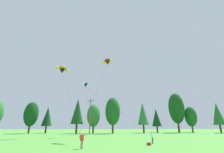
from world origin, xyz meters
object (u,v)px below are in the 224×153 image
(parafoil_kite_far_red_yellow, at_px, (108,62))
(picnic_cooler, at_px, (149,144))
(kite_flyer_mid, at_px, (152,136))
(parafoil_kite_high_orange, at_px, (62,70))
(parafoil_kite_mid_blue_white, at_px, (86,85))
(utility_pole, at_px, (90,115))
(kite_flyer_near, at_px, (82,139))

(parafoil_kite_far_red_yellow, height_order, picnic_cooler, parafoil_kite_far_red_yellow)
(kite_flyer_mid, height_order, picnic_cooler, kite_flyer_mid)
(parafoil_kite_high_orange, xyz_separation_m, parafoil_kite_mid_blue_white, (5.70, 1.42, -3.28))
(kite_flyer_mid, bearing_deg, parafoil_kite_mid_blue_white, 126.77)
(utility_pole, xyz_separation_m, parafoil_kite_far_red_yellow, (4.08, -18.92, 9.27))
(kite_flyer_near, distance_m, parafoil_kite_mid_blue_white, 22.25)
(parafoil_kite_mid_blue_white, bearing_deg, parafoil_kite_high_orange, -165.97)
(kite_flyer_near, distance_m, kite_flyer_mid, 10.35)
(kite_flyer_near, distance_m, picnic_cooler, 8.76)
(utility_pole, distance_m, kite_flyer_near, 29.42)
(kite_flyer_mid, distance_m, parafoil_kite_mid_blue_white, 21.58)
(kite_flyer_near, distance_m, parafoil_kite_high_orange, 24.05)
(parafoil_kite_high_orange, bearing_deg, parafoil_kite_far_red_yellow, -35.57)
(parafoil_kite_mid_blue_white, height_order, parafoil_kite_far_red_yellow, parafoil_kite_far_red_yellow)
(parafoil_kite_high_orange, relative_size, parafoil_kite_far_red_yellow, 1.40)
(parafoil_kite_far_red_yellow, distance_m, picnic_cooler, 17.07)
(utility_pole, distance_m, parafoil_kite_far_red_yellow, 21.46)
(kite_flyer_mid, xyz_separation_m, parafoil_kite_far_red_yellow, (-6.14, 5.78, 13.66))
(parafoil_kite_high_orange, xyz_separation_m, picnic_cooler, (15.68, -15.07, -15.27))
(utility_pole, height_order, kite_flyer_mid, utility_pole)
(utility_pole, height_order, picnic_cooler, utility_pole)
(kite_flyer_mid, height_order, parafoil_kite_mid_blue_white, parafoil_kite_mid_blue_white)
(utility_pole, height_order, kite_flyer_near, utility_pole)
(utility_pole, bearing_deg, parafoil_kite_high_orange, -119.95)
(utility_pole, height_order, parafoil_kite_mid_blue_white, parafoil_kite_mid_blue_white)
(parafoil_kite_far_red_yellow, relative_size, picnic_cooler, 26.37)
(parafoil_kite_high_orange, height_order, parafoil_kite_far_red_yellow, parafoil_kite_high_orange)
(kite_flyer_near, bearing_deg, parafoil_kite_far_red_yellow, 72.36)
(parafoil_kite_high_orange, bearing_deg, kite_flyer_mid, -38.59)
(kite_flyer_near, height_order, parafoil_kite_high_orange, parafoil_kite_high_orange)
(picnic_cooler, bearing_deg, parafoil_kite_mid_blue_white, -47.78)
(kite_flyer_mid, bearing_deg, utility_pole, 112.49)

